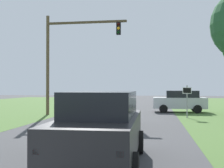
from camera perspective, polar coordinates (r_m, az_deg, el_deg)
name	(u,v)px	position (r m, az deg, el deg)	size (l,w,h in m)	color
ground_plane	(94,133)	(13.53, -3.54, -9.58)	(120.00, 120.00, 0.00)	#424244
red_suv_near	(101,126)	(7.91, -2.19, -8.39)	(2.24, 4.91, 1.98)	black
pickup_truck_lead	(109,109)	(14.96, -0.69, -5.07)	(2.18, 4.82, 1.81)	silver
traffic_light	(67,50)	(22.26, -8.88, 6.65)	(6.23, 0.40, 7.60)	brown
keep_moving_sign	(187,97)	(20.41, 14.65, -2.51)	(0.60, 0.09, 2.23)	gray
crossing_suv_far	(180,101)	(24.97, 13.34, -3.28)	(4.36, 2.16, 1.82)	silver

